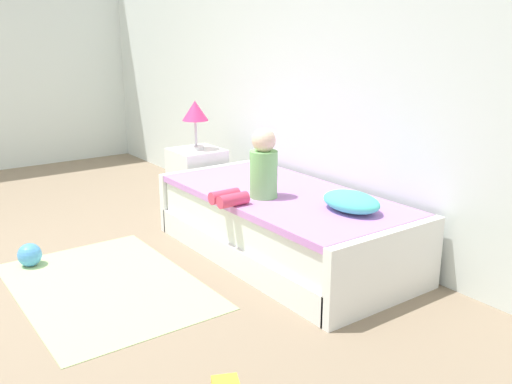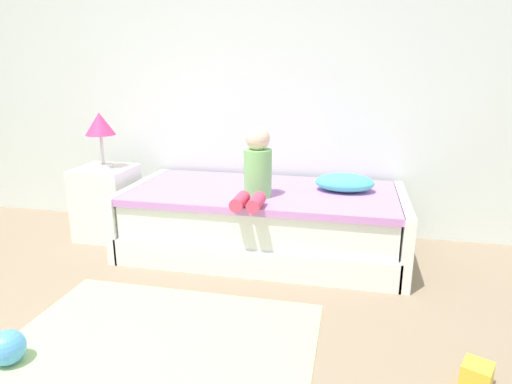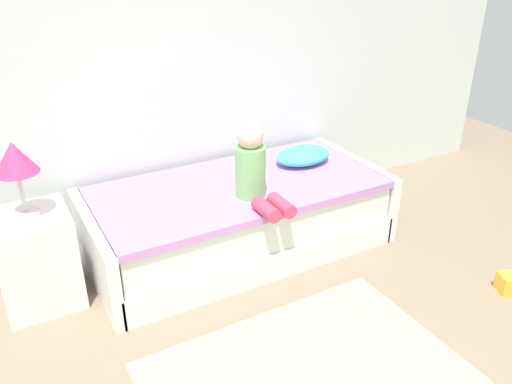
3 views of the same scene
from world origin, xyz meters
The scene contains 9 objects.
wall_rear centered at (0.00, 2.60, 1.45)m, with size 7.20×0.10×2.90m, color silver.
bed centered at (0.65, 2.00, 0.25)m, with size 2.11×1.00×0.50m.
nightstand centered at (-0.70, 2.04, 0.30)m, with size 0.44×0.44×0.60m, color white.
table_lamp centered at (-0.70, 2.04, 0.94)m, with size 0.24×0.24×0.45m.
child_figure centered at (0.65, 1.77, 0.70)m, with size 0.20×0.51×0.50m.
pillow centered at (1.25, 2.10, 0.56)m, with size 0.44×0.30×0.13m, color #4CCCBC.
toy_ball centered at (-0.27, 0.38, 0.09)m, with size 0.17×0.17×0.17m, color #4C99E5.
area_rug centered at (0.38, 0.70, 0.00)m, with size 1.60×1.10×0.01m, color #B2D189.
toy_block centered at (1.90, 0.68, 0.06)m, with size 0.12×0.12×0.12m, color yellow.
Camera 2 is at (1.30, -1.18, 1.38)m, focal length 31.09 mm.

